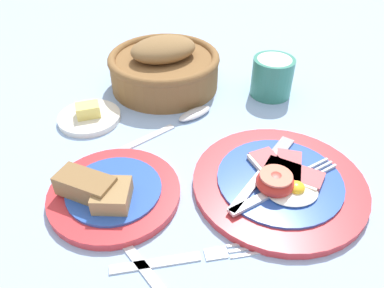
# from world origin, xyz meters

# --- Properties ---
(ground_plane) EXTENTS (3.00, 3.00, 0.00)m
(ground_plane) POSITION_xyz_m (0.00, 0.00, 0.00)
(ground_plane) COLOR #93B2DB
(breakfast_plate) EXTENTS (0.25, 0.25, 0.04)m
(breakfast_plate) POSITION_xyz_m (0.06, 0.03, 0.01)
(breakfast_plate) COLOR red
(breakfast_plate) RESTS_ON ground_plane
(bread_plate) EXTENTS (0.18, 0.18, 0.05)m
(bread_plate) POSITION_xyz_m (-0.18, 0.03, 0.01)
(bread_plate) COLOR red
(bread_plate) RESTS_ON ground_plane
(sugar_cup) EXTENTS (0.08, 0.08, 0.07)m
(sugar_cup) POSITION_xyz_m (0.11, 0.28, 0.04)
(sugar_cup) COLOR #337F6B
(sugar_cup) RESTS_ON ground_plane
(bread_basket) EXTENTS (0.22, 0.22, 0.10)m
(bread_basket) POSITION_xyz_m (-0.09, 0.33, 0.04)
(bread_basket) COLOR brown
(bread_basket) RESTS_ON ground_plane
(butter_dish) EXTENTS (0.11, 0.11, 0.03)m
(butter_dish) POSITION_xyz_m (-0.23, 0.23, 0.01)
(butter_dish) COLOR silver
(butter_dish) RESTS_ON ground_plane
(teaspoon_near_cup) EXTENTS (0.17, 0.12, 0.01)m
(teaspoon_near_cup) POSITION_xyz_m (-0.07, 0.20, 0.01)
(teaspoon_near_cup) COLOR silver
(teaspoon_near_cup) RESTS_ON ground_plane
(fork_on_cloth) EXTENTS (0.19, 0.03, 0.01)m
(fork_on_cloth) POSITION_xyz_m (-0.09, -0.08, 0.00)
(fork_on_cloth) COLOR silver
(fork_on_cloth) RESTS_ON ground_plane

